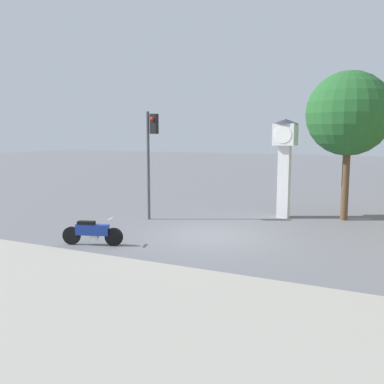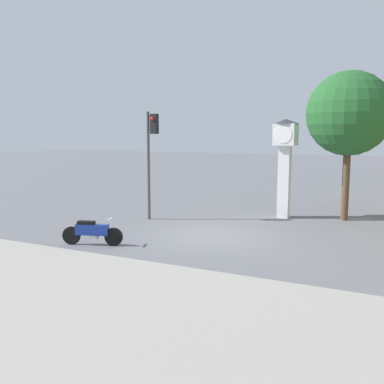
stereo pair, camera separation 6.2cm
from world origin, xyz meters
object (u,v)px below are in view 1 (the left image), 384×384
at_px(traffic_light, 151,146).
at_px(street_tree, 349,114).
at_px(clock_tower, 285,153).
at_px(motorcycle, 92,232).

height_order(traffic_light, street_tree, street_tree).
relative_size(clock_tower, street_tree, 0.69).
relative_size(motorcycle, street_tree, 0.32).
xyz_separation_m(motorcycle, street_tree, (6.81, 7.77, 3.91)).
xyz_separation_m(motorcycle, traffic_light, (-0.41, 4.39, 2.62)).
bearing_deg(traffic_light, clock_tower, 30.44).
distance_m(motorcycle, clock_tower, 8.78).
height_order(clock_tower, traffic_light, traffic_light).
height_order(motorcycle, street_tree, street_tree).
xyz_separation_m(clock_tower, traffic_light, (-4.82, -2.83, 0.28)).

